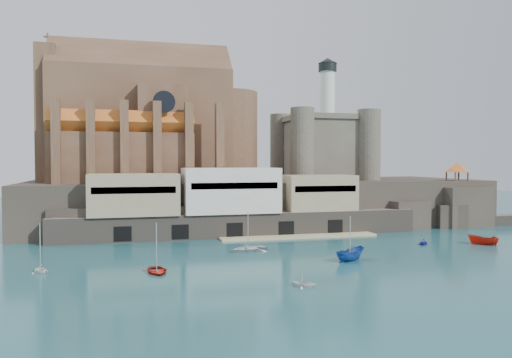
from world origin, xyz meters
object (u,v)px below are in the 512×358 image
object	(u,v)px
pavilion	(457,168)
boat_0	(157,273)
castle_keep	(323,144)
boat_2	(350,261)
church	(150,126)
boat_1	(303,287)

from	to	relation	value
pavilion	boat_0	world-z (taller)	pavilion
castle_keep	boat_2	world-z (taller)	castle_keep
castle_keep	boat_2	size ratio (longest dim) A/B	5.15
pavilion	boat_2	size ratio (longest dim) A/B	1.12
church	boat_0	distance (m)	52.38
boat_0	pavilion	bearing A→B (deg)	19.87
castle_keep	boat_1	distance (m)	66.25
boat_0	castle_keep	bearing A→B (deg)	43.06
castle_keep	boat_2	bearing A→B (deg)	-107.38
boat_1	boat_2	bearing A→B (deg)	-4.77
castle_keep	pavilion	size ratio (longest dim) A/B	4.58
boat_2	castle_keep	bearing A→B (deg)	-45.49
castle_keep	boat_2	distance (m)	51.41
castle_keep	pavilion	distance (m)	30.50
boat_1	boat_2	xyz separation A→B (m)	(11.56, 12.32, 0.00)
pavilion	boat_0	distance (m)	75.69
boat_1	castle_keep	bearing A→B (deg)	14.40
pavilion	boat_0	size ratio (longest dim) A/B	1.25
pavilion	boat_2	bearing A→B (deg)	-142.62
pavilion	boat_2	xyz separation A→B (m)	(-40.28, -30.77, -12.73)
boat_2	boat_0	bearing A→B (deg)	63.65
church	castle_keep	xyz separation A→B (m)	(40.21, -0.78, -3.81)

